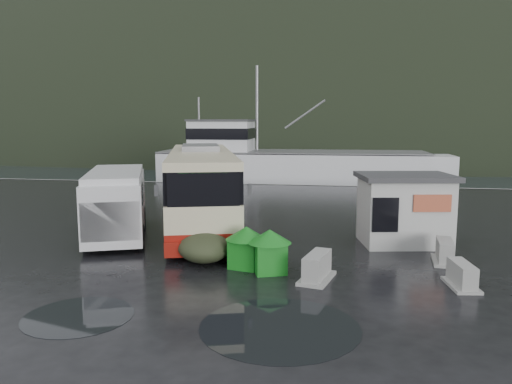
% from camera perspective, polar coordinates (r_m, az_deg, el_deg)
% --- Properties ---
extents(ground, '(160.00, 160.00, 0.00)m').
position_cam_1_polar(ground, '(19.34, -4.87, -6.61)').
color(ground, black).
rests_on(ground, ground).
extents(harbor_water, '(300.00, 180.00, 0.02)m').
position_cam_1_polar(harbor_water, '(128.30, 7.28, 5.91)').
color(harbor_water, black).
rests_on(harbor_water, ground).
extents(quay_edge, '(160.00, 0.60, 1.50)m').
position_cam_1_polar(quay_edge, '(38.72, 2.38, 0.86)').
color(quay_edge, '#999993').
rests_on(quay_edge, ground).
extents(headland, '(780.00, 540.00, 570.00)m').
position_cam_1_polar(headland, '(268.22, 10.54, 6.99)').
color(headland, black).
rests_on(headland, ground).
extents(coach_bus, '(6.90, 13.70, 3.77)m').
position_cam_1_polar(coach_bus, '(24.16, -6.21, -3.64)').
color(coach_bus, beige).
rests_on(coach_bus, ground).
extents(white_van, '(4.61, 7.18, 2.85)m').
position_cam_1_polar(white_van, '(22.39, -15.51, -4.84)').
color(white_van, silver).
rests_on(white_van, ground).
extents(waste_bin_left, '(1.23, 1.23, 1.41)m').
position_cam_1_polar(waste_bin_left, '(17.07, -1.10, -8.60)').
color(waste_bin_left, '#15791B').
rests_on(waste_bin_left, ground).
extents(waste_bin_right, '(1.32, 1.32, 1.43)m').
position_cam_1_polar(waste_bin_right, '(16.56, 1.55, -9.14)').
color(waste_bin_right, '#15791B').
rests_on(waste_bin_right, ground).
extents(dome_tent, '(2.59, 3.09, 1.04)m').
position_cam_1_polar(dome_tent, '(17.98, -5.90, -7.77)').
color(dome_tent, '#323922').
rests_on(dome_tent, ground).
extents(ticket_kiosk, '(4.03, 3.33, 2.82)m').
position_cam_1_polar(ticket_kiosk, '(21.08, 16.42, -5.69)').
color(ticket_kiosk, beige).
rests_on(ticket_kiosk, ground).
extents(jersey_barrier_a, '(1.21, 1.83, 0.84)m').
position_cam_1_polar(jersey_barrier_a, '(15.90, 6.95, -9.93)').
color(jersey_barrier_a, '#999993').
rests_on(jersey_barrier_a, ground).
extents(jersey_barrier_b, '(0.94, 1.65, 0.79)m').
position_cam_1_polar(jersey_barrier_b, '(18.84, 20.71, -7.53)').
color(jersey_barrier_b, '#999993').
rests_on(jersey_barrier_b, ground).
extents(jersey_barrier_c, '(0.92, 1.56, 0.74)m').
position_cam_1_polar(jersey_barrier_c, '(16.36, 22.39, -9.98)').
color(jersey_barrier_c, '#999993').
rests_on(jersey_barrier_c, ground).
extents(fishing_trawler, '(28.69, 6.98, 11.42)m').
position_cam_1_polar(fishing_trawler, '(46.32, 4.16, 2.05)').
color(fishing_trawler, silver).
rests_on(fishing_trawler, ground).
extents(puddles, '(8.47, 3.90, 0.01)m').
position_cam_1_polar(puddles, '(12.68, -5.34, -14.70)').
color(puddles, black).
rests_on(puddles, ground).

